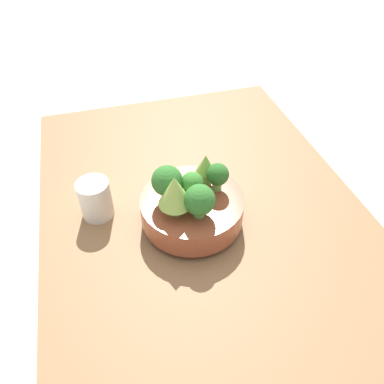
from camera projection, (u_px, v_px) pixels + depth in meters
The scene contains 10 objects.
ground_plane at pixel (204, 221), 0.92m from camera, with size 6.00×6.00×0.00m, color silver.
table at pixel (204, 216), 0.91m from camera, with size 1.10×0.76×0.03m.
bowl at pixel (192, 209), 0.84m from camera, with size 0.23×0.23×0.07m.
broccoli_floret_center at pixel (192, 185), 0.79m from camera, with size 0.05×0.05×0.07m.
romanesco_piece_near at pixel (175, 192), 0.75m from camera, with size 0.07×0.07×0.10m.
broccoli_floret_back at pixel (218, 175), 0.82m from camera, with size 0.05×0.05×0.07m.
romanesco_piece_far at pixel (206, 166), 0.83m from camera, with size 0.04×0.04×0.08m.
broccoli_floret_right at pixel (199, 200), 0.76m from camera, with size 0.07×0.07×0.08m.
broccoli_floret_front at pixel (167, 182), 0.78m from camera, with size 0.07×0.07×0.09m.
cup at pixel (95, 199), 0.86m from camera, with size 0.07×0.07×0.10m.
Camera 1 is at (0.59, -0.20, 0.68)m, focal length 35.00 mm.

